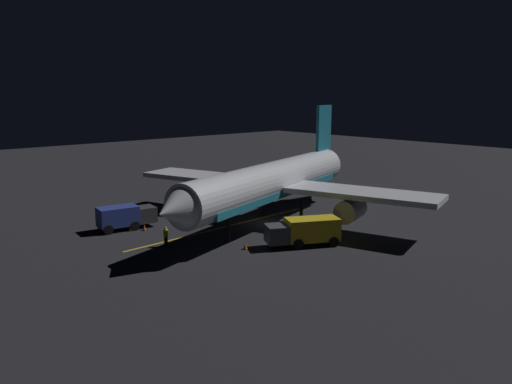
% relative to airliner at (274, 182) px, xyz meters
% --- Properties ---
extents(ground_plane, '(180.00, 180.00, 0.20)m').
position_rel_airliner_xyz_m(ground_plane, '(-0.17, 0.56, -4.24)').
color(ground_plane, black).
extents(apron_guide_stripe, '(1.32, 22.93, 0.01)m').
position_rel_airliner_xyz_m(apron_guide_stripe, '(1.91, 4.56, -4.14)').
color(apron_guide_stripe, gold).
rests_on(apron_guide_stripe, ground_plane).
extents(airliner, '(32.23, 33.63, 11.49)m').
position_rel_airliner_xyz_m(airliner, '(0.00, 0.00, 0.00)').
color(airliner, silver).
rests_on(airliner, ground_plane).
extents(baggage_truck, '(2.90, 5.71, 2.28)m').
position_rel_airliner_xyz_m(baggage_truck, '(7.77, 12.45, -2.96)').
color(baggage_truck, navy).
rests_on(baggage_truck, ground_plane).
extents(catering_truck, '(4.79, 6.54, 2.37)m').
position_rel_airliner_xyz_m(catering_truck, '(-7.51, 3.50, -2.90)').
color(catering_truck, gold).
rests_on(catering_truck, ground_plane).
extents(ground_crew_worker, '(0.40, 0.40, 1.74)m').
position_rel_airliner_xyz_m(ground_crew_worker, '(0.33, 12.52, -3.26)').
color(ground_crew_worker, black).
rests_on(ground_crew_worker, ground_plane).
extents(traffic_cone_near_left, '(0.50, 0.50, 0.55)m').
position_rel_airliner_xyz_m(traffic_cone_near_left, '(6.07, 11.31, -3.89)').
color(traffic_cone_near_left, '#EA590F').
rests_on(traffic_cone_near_left, ground_plane).
extents(traffic_cone_near_right, '(0.50, 0.50, 0.55)m').
position_rel_airliner_xyz_m(traffic_cone_near_right, '(-4.87, 8.04, -3.89)').
color(traffic_cone_near_right, '#EA590F').
rests_on(traffic_cone_near_right, ground_plane).
extents(traffic_cone_under_wing, '(0.50, 0.50, 0.55)m').
position_rel_airliner_xyz_m(traffic_cone_under_wing, '(6.78, 12.39, -3.89)').
color(traffic_cone_under_wing, '#EA590F').
rests_on(traffic_cone_under_wing, ground_plane).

